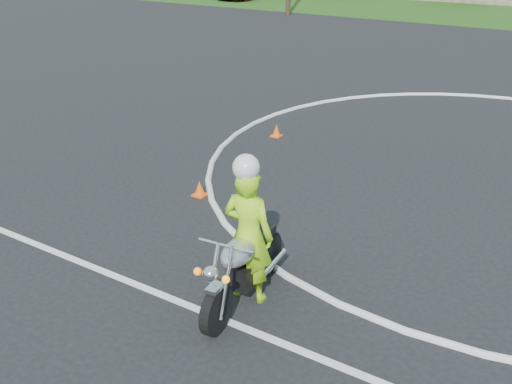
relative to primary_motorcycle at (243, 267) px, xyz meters
The scene contains 3 objects.
ground 4.12m from the primary_motorcycle, 59.65° to the left, with size 120.00×120.00×0.00m, color black.
primary_motorcycle is the anchor object (origin of this frame).
rider_primary_grp 0.48m from the primary_motorcycle, 93.13° to the left, with size 0.73×0.52×2.08m.
Camera 1 is at (1.43, -8.80, 4.56)m, focal length 40.00 mm.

